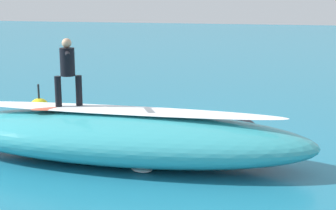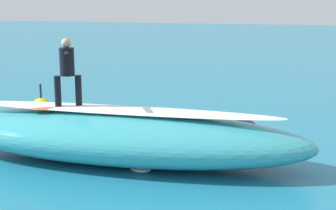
# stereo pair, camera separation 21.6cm
# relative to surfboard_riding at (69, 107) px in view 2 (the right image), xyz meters

# --- Properties ---
(ground_plane) EXTENTS (120.00, 120.00, 0.00)m
(ground_plane) POSITION_rel_surfboard_riding_xyz_m (-2.09, -2.79, -1.29)
(ground_plane) COLOR teal
(wave_crest) EXTENTS (9.49, 2.97, 1.26)m
(wave_crest) POSITION_rel_surfboard_riding_xyz_m (-1.30, -0.04, -0.67)
(wave_crest) COLOR teal
(wave_crest) RESTS_ON ground_plane
(wave_foam_lip) EXTENTS (8.03, 1.17, 0.08)m
(wave_foam_lip) POSITION_rel_surfboard_riding_xyz_m (-1.30, -0.04, 0.00)
(wave_foam_lip) COLOR white
(wave_foam_lip) RESTS_ON wave_crest
(surfboard_riding) EXTENTS (1.90, 1.34, 0.08)m
(surfboard_riding) POSITION_rel_surfboard_riding_xyz_m (0.00, 0.00, 0.00)
(surfboard_riding) COLOR #E0563D
(surfboard_riding) RESTS_ON wave_crest
(surfer_riding) EXTENTS (0.83, 1.44, 1.66)m
(surfer_riding) POSITION_rel_surfboard_riding_xyz_m (0.00, 0.00, 1.01)
(surfer_riding) COLOR black
(surfer_riding) RESTS_ON surfboard_riding
(surfboard_paddling) EXTENTS (1.37, 2.23, 0.07)m
(surfboard_paddling) POSITION_rel_surfboard_riding_xyz_m (-4.14, -3.44, -1.26)
(surfboard_paddling) COLOR #E0563D
(surfboard_paddling) RESTS_ON ground_plane
(surfer_paddling) EXTENTS (0.91, 1.68, 0.32)m
(surfer_paddling) POSITION_rel_surfboard_riding_xyz_m (-4.09, -3.56, -1.09)
(surfer_paddling) COLOR black
(surfer_paddling) RESTS_ON surfboard_paddling
(buoy_marker) EXTENTS (0.67, 0.67, 1.14)m
(buoy_marker) POSITION_rel_surfboard_riding_xyz_m (2.84, -3.63, -0.95)
(buoy_marker) COLOR yellow
(buoy_marker) RESTS_ON ground_plane
(foam_patch_near) EXTENTS (0.70, 0.65, 0.10)m
(foam_patch_near) POSITION_rel_surfboard_riding_xyz_m (-2.02, 0.49, -1.25)
(foam_patch_near) COLOR white
(foam_patch_near) RESTS_ON ground_plane
(foam_patch_mid) EXTENTS (0.98, 0.82, 0.12)m
(foam_patch_mid) POSITION_rel_surfboard_riding_xyz_m (-0.75, -3.14, -1.24)
(foam_patch_mid) COLOR white
(foam_patch_mid) RESTS_ON ground_plane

